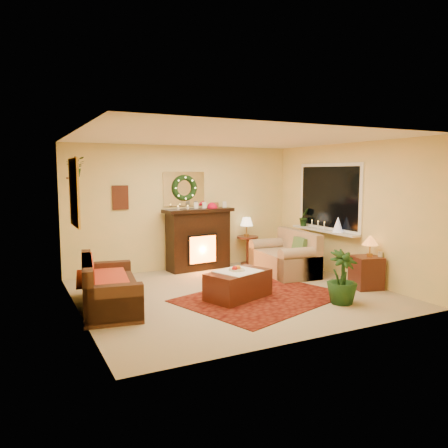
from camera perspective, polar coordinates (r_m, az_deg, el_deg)
name	(u,v)px	position (r m, az deg, el deg)	size (l,w,h in m)	color
floor	(233,293)	(7.51, 1.21, -9.03)	(5.00, 5.00, 0.00)	beige
ceiling	(234,138)	(7.25, 1.26, 11.16)	(5.00, 5.00, 0.00)	white
wall_back	(184,208)	(9.31, -5.26, 2.13)	(5.00, 5.00, 0.00)	#EFD88C
wall_front	(320,234)	(5.39, 12.49, -1.29)	(5.00, 5.00, 0.00)	#EFD88C
wall_left	(77,225)	(6.49, -18.67, -0.16)	(4.50, 4.50, 0.00)	#EFD88C
wall_right	(348,211)	(8.71, 15.93, 1.60)	(4.50, 4.50, 0.00)	#EFD88C
area_rug	(261,297)	(7.27, 4.90, -9.52)	(2.52, 1.89, 0.01)	#52180F
sofa	(110,280)	(6.84, -14.70, -7.09)	(0.79, 1.78, 0.77)	brown
red_throw	(102,277)	(6.95, -15.66, -6.70)	(0.74, 1.21, 0.02)	#E24011
fireplace	(198,243)	(9.26, -3.36, -2.55)	(1.33, 0.42, 1.22)	black
poinsettia	(212,208)	(9.29, -1.54, 2.15)	(0.22, 0.22, 0.22)	red
mantel_candle_a	(178,211)	(8.99, -6.02, 1.71)	(0.06, 0.06, 0.18)	white
mantel_candle_b	(188,211)	(9.07, -4.76, 1.77)	(0.06, 0.06, 0.19)	white
mantel_mirror	(184,189)	(9.26, -5.24, 4.59)	(0.92, 0.02, 0.72)	white
wreath	(185,188)	(9.23, -5.15, 4.71)	(0.55, 0.55, 0.11)	#194719
wall_art	(120,198)	(8.87, -13.39, 3.38)	(0.32, 0.03, 0.48)	#381E11
gold_mirror	(74,192)	(6.75, -19.00, 3.92)	(0.03, 0.84, 1.00)	gold
hanging_plant	(76,177)	(7.51, -18.78, 5.85)	(0.33, 0.28, 0.36)	#194719
loveseat	(284,253)	(8.91, 7.82, -3.81)	(0.87, 1.49, 0.87)	gray
window_frame	(329,197)	(9.10, 13.57, 3.45)	(0.03, 1.86, 1.36)	white
window_glass	(329,197)	(9.09, 13.50, 3.45)	(0.02, 1.70, 1.22)	black
window_sill	(324,231)	(9.09, 12.95, -0.84)	(0.22, 1.86, 0.04)	white
mini_tree	(338,225)	(8.73, 14.66, -0.07)	(0.21, 0.21, 0.31)	white
sill_plant	(304,217)	(9.59, 10.42, 0.89)	(0.28, 0.22, 0.51)	#153A15
side_table_round	(248,250)	(9.79, 3.10, -3.37)	(0.48, 0.48, 0.63)	black
lamp_cream	(247,225)	(9.71, 2.97, -0.15)	(0.28, 0.28, 0.43)	beige
end_table_square	(366,273)	(8.16, 18.08, -6.13)	(0.47, 0.47, 0.57)	#44251A
lamp_tiffany	(370,247)	(8.08, 18.53, -2.84)	(0.29, 0.29, 0.42)	gold
coffee_table	(238,286)	(7.16, 1.86, -8.08)	(1.07, 0.59, 0.45)	#532916
fruit_bowl	(237,271)	(7.13, 1.67, -6.15)	(0.26, 0.26, 0.06)	beige
floor_palm	(342,275)	(7.08, 15.18, -6.49)	(1.41, 1.41, 2.51)	#285C29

